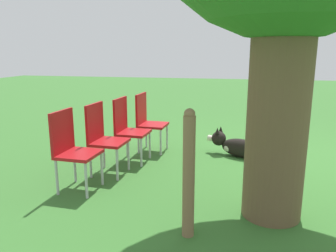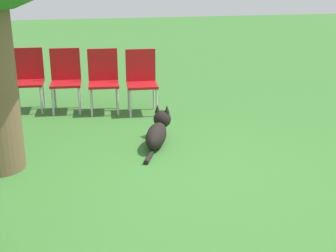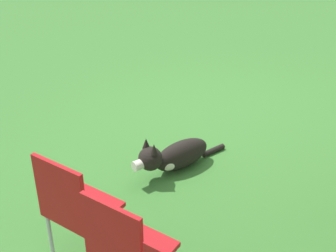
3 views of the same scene
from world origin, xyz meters
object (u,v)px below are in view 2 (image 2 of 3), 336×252
red_chair_1 (103,77)px  red_chair_0 (141,78)px  red_chair_2 (66,76)px  red_chair_3 (28,76)px  dog (158,132)px

red_chair_1 → red_chair_0: bearing=77.8°
red_chair_2 → red_chair_3: (0.14, 0.55, 0.00)m
dog → red_chair_0: 1.42m
red_chair_2 → red_chair_3: 0.57m
red_chair_1 → red_chair_3: 1.13m
red_chair_1 → dog: bearing=22.8°
dog → red_chair_1: red_chair_1 is taller
dog → red_chair_0: bearing=21.9°
red_chair_2 → dog: bearing=36.3°
red_chair_1 → red_chair_3: size_ratio=1.00×
red_chair_2 → red_chair_3: size_ratio=1.00×
red_chair_0 → red_chair_3: 1.70m
dog → red_chair_1: (1.52, 0.56, 0.36)m
dog → red_chair_2: size_ratio=1.14×
dog → red_chair_3: size_ratio=1.14×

